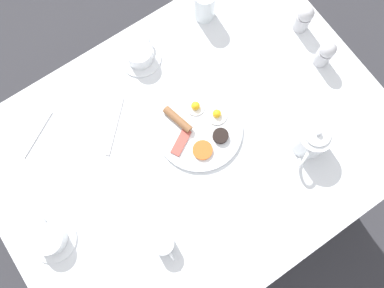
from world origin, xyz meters
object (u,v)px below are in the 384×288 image
(water_glass_tall, at_px, (204,5))
(teacup_with_saucer_right, at_px, (140,55))
(pepper_grinder, at_px, (304,18))
(breakfast_plate, at_px, (199,128))
(knife_by_plate, at_px, (115,126))
(teacup_with_saucer_left, at_px, (51,239))
(salt_grinder, at_px, (325,53))
(creamer_jug, at_px, (164,244))
(fork_by_plate, at_px, (37,134))
(teapot_near, at_px, (312,139))

(water_glass_tall, bearing_deg, teacup_with_saucer_right, -86.40)
(pepper_grinder, bearing_deg, breakfast_plate, -77.82)
(knife_by_plate, bearing_deg, teacup_with_saucer_left, -59.29)
(salt_grinder, relative_size, knife_by_plate, 0.72)
(teacup_with_saucer_right, xyz_separation_m, creamer_jug, (0.54, -0.26, 0.00))
(breakfast_plate, height_order, salt_grinder, salt_grinder)
(teacup_with_saucer_left, distance_m, fork_by_plate, 0.33)
(teapot_near, xyz_separation_m, salt_grinder, (-0.19, 0.21, 0.00))
(teapot_near, xyz_separation_m, creamer_jug, (0.01, -0.53, -0.02))
(teacup_with_saucer_right, height_order, pepper_grinder, pepper_grinder)
(teacup_with_saucer_left, xyz_separation_m, water_glass_tall, (-0.36, 0.78, 0.03))
(pepper_grinder, xyz_separation_m, salt_grinder, (0.14, -0.02, 0.00))
(breakfast_plate, relative_size, pepper_grinder, 2.59)
(teacup_with_saucer_left, height_order, fork_by_plate, teacup_with_saucer_left)
(teacup_with_saucer_right, bearing_deg, teapot_near, 26.90)
(breakfast_plate, bearing_deg, teacup_with_saucer_right, -176.06)
(fork_by_plate, bearing_deg, water_glass_tall, 94.50)
(teacup_with_saucer_right, bearing_deg, water_glass_tall, 93.60)
(water_glass_tall, height_order, creamer_jug, water_glass_tall)
(creamer_jug, relative_size, salt_grinder, 0.80)
(breakfast_plate, distance_m, teacup_with_saucer_right, 0.31)
(teacup_with_saucer_left, relative_size, knife_by_plate, 0.92)
(teacup_with_saucer_right, bearing_deg, knife_by_plate, -51.96)
(breakfast_plate, distance_m, pepper_grinder, 0.50)
(teacup_with_saucer_right, xyz_separation_m, salt_grinder, (0.34, 0.48, 0.03))
(teacup_with_saucer_left, relative_size, teacup_with_saucer_right, 1.00)
(teacup_with_saucer_right, relative_size, fork_by_plate, 0.91)
(water_glass_tall, bearing_deg, breakfast_plate, -36.98)
(teapot_near, distance_m, teacup_with_saucer_left, 0.81)
(teacup_with_saucer_left, xyz_separation_m, pepper_grinder, (-0.14, 1.02, 0.03))
(water_glass_tall, xyz_separation_m, pepper_grinder, (0.22, 0.24, -0.00))
(teapot_near, bearing_deg, fork_by_plate, 114.50)
(pepper_grinder, relative_size, salt_grinder, 1.00)
(pepper_grinder, bearing_deg, salt_grinder, -9.16)
(pepper_grinder, bearing_deg, water_glass_tall, -132.61)
(teapot_near, relative_size, pepper_grinder, 1.69)
(teapot_near, bearing_deg, teacup_with_saucer_right, 87.70)
(teacup_with_saucer_right, distance_m, water_glass_tall, 0.27)
(water_glass_tall, bearing_deg, pepper_grinder, 47.39)
(teacup_with_saucer_left, bearing_deg, breakfast_plate, 93.94)
(pepper_grinder, xyz_separation_m, fork_by_plate, (-0.17, -0.91, -0.05))
(teapot_near, xyz_separation_m, water_glass_tall, (-0.55, -0.01, 0.00))
(water_glass_tall, bearing_deg, knife_by_plate, -69.95)
(salt_grinder, bearing_deg, teacup_with_saucer_right, -125.18)
(teapot_near, relative_size, knife_by_plate, 1.21)
(breakfast_plate, xyz_separation_m, teacup_with_saucer_right, (-0.31, -0.02, 0.02))
(fork_by_plate, bearing_deg, teacup_with_saucer_right, 95.09)
(water_glass_tall, bearing_deg, salt_grinder, 31.32)
(knife_by_plate, bearing_deg, creamer_jug, -9.83)
(salt_grinder, bearing_deg, teapot_near, -47.37)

